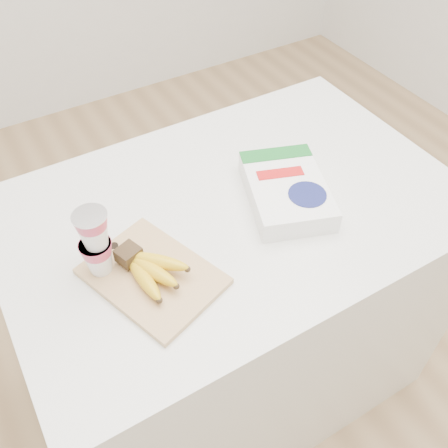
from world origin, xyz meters
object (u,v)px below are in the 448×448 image
object	(u,v)px
table	(231,304)
cereal_box	(286,190)
cutting_board	(153,276)
bananas	(149,268)
yogurt_stack	(95,242)

from	to	relation	value
table	cereal_box	xyz separation A→B (m)	(0.12, -0.05, 0.46)
cutting_board	bananas	world-z (taller)	bananas
yogurt_stack	cereal_box	bearing A→B (deg)	-1.09
bananas	yogurt_stack	size ratio (longest dim) A/B	1.04
table	cutting_board	size ratio (longest dim) A/B	4.04
table	bananas	world-z (taller)	bananas
cutting_board	yogurt_stack	xyz separation A→B (m)	(-0.09, 0.07, 0.10)
cutting_board	cereal_box	world-z (taller)	cereal_box
table	cutting_board	xyz separation A→B (m)	(-0.27, -0.11, 0.44)
table	yogurt_stack	size ratio (longest dim) A/B	6.91
cutting_board	bananas	distance (m)	0.03
yogurt_stack	cutting_board	bearing A→B (deg)	-37.74
cutting_board	yogurt_stack	world-z (taller)	yogurt_stack
bananas	cereal_box	world-z (taller)	bananas
cereal_box	table	bearing A→B (deg)	178.06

